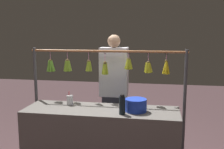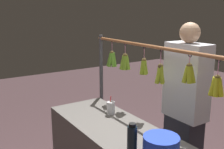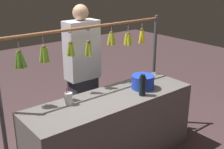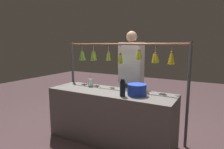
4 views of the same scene
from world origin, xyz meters
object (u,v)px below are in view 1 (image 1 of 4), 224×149
at_px(water_bottle, 122,105).
at_px(drink_cup, 70,100).
at_px(blue_bucket, 136,105).
at_px(vendor_person, 114,93).

height_order(water_bottle, drink_cup, water_bottle).
bearing_deg(water_bottle, drink_cup, -21.87).
distance_m(blue_bucket, drink_cup, 0.93).
relative_size(blue_bucket, drink_cup, 1.43).
xyz_separation_m(water_bottle, blue_bucket, (-0.15, -0.15, -0.04)).
xyz_separation_m(blue_bucket, drink_cup, (0.91, -0.16, -0.01)).
distance_m(drink_cup, vendor_person, 0.74).
bearing_deg(blue_bucket, water_bottle, 44.30).
bearing_deg(blue_bucket, vendor_person, -60.16).
bearing_deg(vendor_person, water_bottle, 106.08).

